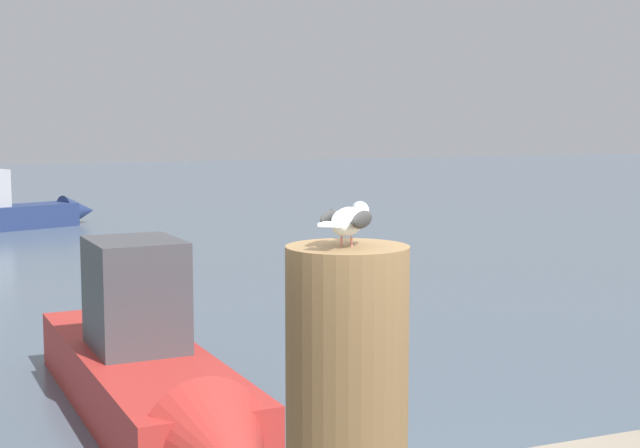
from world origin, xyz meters
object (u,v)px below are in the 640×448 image
object	(u,v)px
mooring_post	(347,396)
boat_navy	(17,211)
boat_red	(155,379)
seagull	(348,220)

from	to	relation	value
mooring_post	boat_navy	distance (m)	22.15
mooring_post	boat_red	bearing A→B (deg)	85.61
seagull	boat_red	size ratio (longest dim) A/B	0.06
boat_red	seagull	bearing A→B (deg)	-94.34
boat_navy	boat_red	xyz separation A→B (m)	(0.06, -16.88, 0.00)
mooring_post	boat_navy	world-z (taller)	boat_navy
mooring_post	seagull	distance (m)	0.62
mooring_post	seagull	xyz separation A→B (m)	(0.00, 0.00, 0.62)
mooring_post	boat_navy	bearing A→B (deg)	89.12
mooring_post	boat_red	size ratio (longest dim) A/B	0.20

